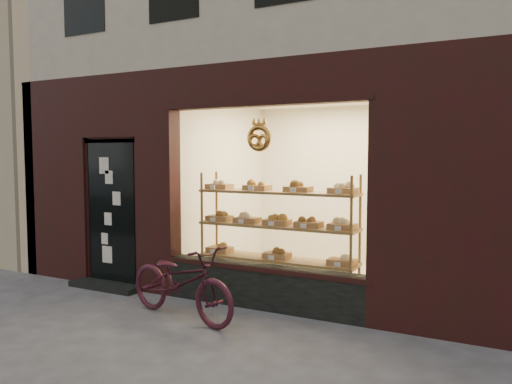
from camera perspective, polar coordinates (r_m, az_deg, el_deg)
The scene contains 3 objects.
ground at distance 5.11m, azimuth -15.42°, elevation -18.29°, with size 90.00×90.00×0.00m, color #434343.
display_shelf at distance 6.69m, azimuth 2.43°, elevation -4.95°, with size 2.20×0.45×1.70m.
bicycle at distance 6.07m, azimuth -8.55°, elevation -10.08°, with size 0.59×1.70×0.89m, color #37121E.
Camera 1 is at (3.23, -3.44, 1.95)m, focal length 35.00 mm.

